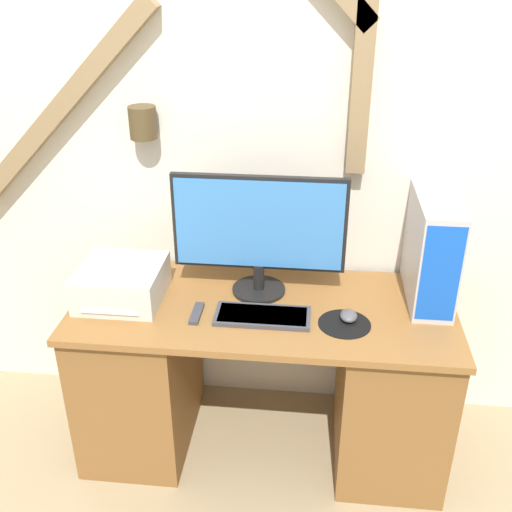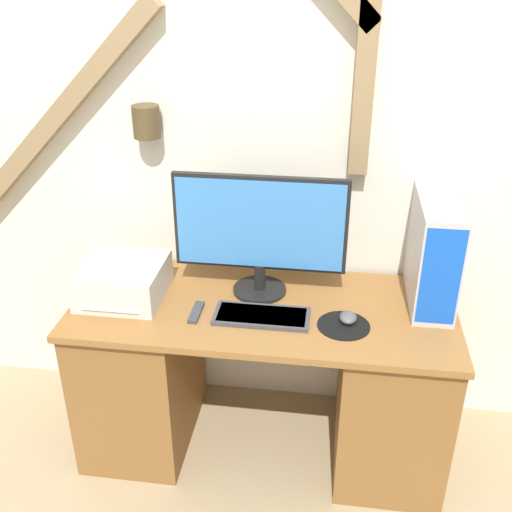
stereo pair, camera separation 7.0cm
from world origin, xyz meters
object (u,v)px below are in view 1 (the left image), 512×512
(keyboard, at_px, (263,316))
(computer_tower, at_px, (431,249))
(remote_control, at_px, (197,313))
(printer, at_px, (122,283))
(mouse, at_px, (349,316))
(monitor, at_px, (259,229))

(keyboard, distance_m, computer_tower, 0.76)
(remote_control, bearing_deg, printer, 164.06)
(computer_tower, bearing_deg, mouse, -144.98)
(monitor, bearing_deg, remote_control, -136.44)
(mouse, bearing_deg, printer, 175.67)
(monitor, bearing_deg, mouse, -27.19)
(monitor, relative_size, remote_control, 4.75)
(keyboard, bearing_deg, monitor, 99.86)
(printer, relative_size, remote_control, 2.27)
(mouse, bearing_deg, computer_tower, 35.02)
(monitor, relative_size, printer, 2.09)
(keyboard, xyz_separation_m, remote_control, (-0.27, -0.01, -0.00))
(monitor, xyz_separation_m, mouse, (0.39, -0.20, -0.27))
(monitor, distance_m, remote_control, 0.43)
(monitor, xyz_separation_m, computer_tower, (0.72, 0.04, -0.07))
(monitor, xyz_separation_m, keyboard, (0.04, -0.22, -0.29))
(keyboard, relative_size, remote_control, 2.53)
(monitor, bearing_deg, keyboard, -80.14)
(mouse, xyz_separation_m, printer, (-0.96, 0.07, 0.05))
(computer_tower, xyz_separation_m, printer, (-1.30, -0.16, -0.15))
(mouse, distance_m, printer, 0.96)
(remote_control, bearing_deg, keyboard, 1.55)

